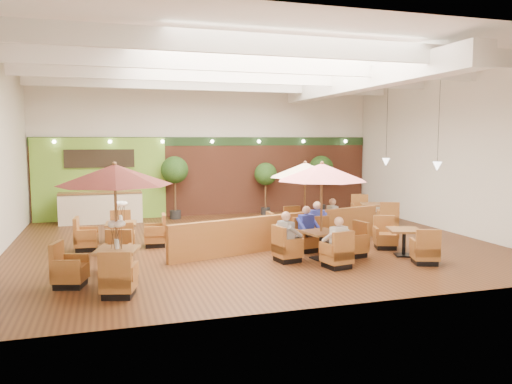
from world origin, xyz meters
name	(u,v)px	position (x,y,z in m)	size (l,w,h in m)	color
room	(248,124)	(0.25, 1.22, 3.63)	(14.04, 14.00, 5.52)	#381E0F
service_counter	(101,208)	(-4.40, 5.10, 0.58)	(3.00, 0.75, 1.18)	beige
booth_divider	(284,231)	(0.70, -0.96, 0.50)	(7.19, 0.18, 1.00)	brown
table_0	(112,197)	(-4.07, -3.25, 1.90)	(2.60, 2.74, 2.67)	brown
table_1	(322,193)	(1.18, -2.49, 1.76)	(2.60, 2.60, 2.58)	brown
table_2	(305,186)	(1.78, 0.08, 1.70)	(2.41, 2.41, 2.48)	brown
table_3	(121,234)	(-3.81, 0.33, 0.43)	(2.59, 2.59, 1.54)	brown
table_4	(404,243)	(3.48, -2.81, 0.36)	(1.06, 2.64, 0.93)	brown
table_5	(373,214)	(5.22, 1.81, 0.38)	(1.16, 2.83, 0.99)	brown
topiary_0	(175,172)	(-1.59, 5.30, 1.85)	(1.07, 1.07, 2.48)	black
topiary_1	(266,176)	(2.17, 5.30, 1.62)	(0.94, 0.94, 2.18)	black
topiary_2	(321,170)	(4.67, 5.30, 1.82)	(1.05, 1.05, 2.44)	black
diner_0	(337,237)	(1.18, -3.44, 0.76)	(0.44, 0.40, 0.82)	silver
diner_1	(307,224)	(1.18, -1.55, 0.77)	(0.43, 0.37, 0.82)	#2735A9
diner_2	(287,232)	(0.24, -2.49, 0.78)	(0.43, 0.47, 0.85)	gray
diner_3	(316,219)	(1.78, -0.82, 0.78)	(0.43, 0.36, 0.85)	#2735A9
diner_4	(331,214)	(2.68, 0.08, 0.76)	(0.31, 0.39, 0.80)	silver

